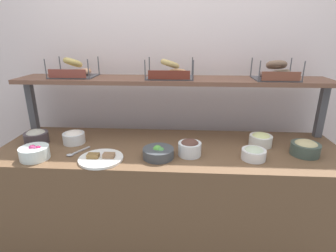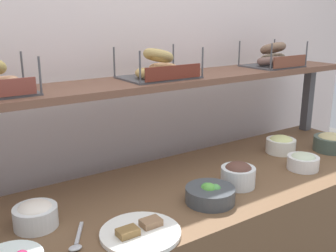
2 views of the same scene
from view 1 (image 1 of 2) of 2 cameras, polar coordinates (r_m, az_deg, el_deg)
The scene contains 19 objects.
ground_plane at distance 2.30m, azimuth 0.37°, elevation -24.36°, with size 8.00×8.00×0.00m, color #595651.
back_wall at distance 2.25m, azimuth 1.24°, elevation 9.37°, with size 3.52×0.06×2.40m, color silver.
deli_counter at distance 2.03m, azimuth 0.40°, elevation -15.62°, with size 2.32×0.70×0.85m, color brown.
shelf_riser_left at distance 2.33m, azimuth -27.31°, elevation 3.82°, with size 0.05×0.05×0.40m, color #4C4C51.
shelf_riser_right at distance 2.25m, azimuth 30.22°, elevation 2.81°, with size 0.05×0.05×0.40m, color #4C4C51.
upper_shelf at distance 1.96m, azimuth 0.90°, elevation 9.86°, with size 2.28×0.32×0.03m, color brown.
bowl_chocolate_spread at distance 1.69m, azimuth 4.70°, elevation -4.62°, with size 0.15×0.15×0.11m.
bowl_veggie_mix at distance 1.66m, azimuth -2.11°, elevation -5.72°, with size 0.20×0.20×0.08m.
bowl_hummus at distance 1.90m, azimuth 27.52°, elevation -4.17°, with size 0.18×0.18×0.10m.
bowl_scallion_spread at distance 1.72m, azimuth 18.01°, elevation -5.61°, with size 0.15×0.15×0.08m.
bowl_cream_cheese at distance 1.99m, azimuth -19.65°, elevation -2.21°, with size 0.15×0.15×0.09m.
bowl_egg_salad at distance 1.94m, azimuth 19.36°, elevation -2.72°, with size 0.15×0.15×0.09m.
bowl_beet_salad at distance 1.84m, azimuth -26.85°, elevation -5.11°, with size 0.18×0.18×0.09m.
bowl_tuna_salad at distance 2.09m, azimuth -26.55°, elevation -2.04°, with size 0.16×0.16×0.10m.
serving_plate_white at distance 1.69m, azimuth -14.26°, elevation -6.76°, with size 0.27×0.27×0.04m.
serving_spoon_near_plate at distance 1.82m, azimuth -19.43°, elevation -5.48°, with size 0.11×0.16×0.01m.
bagel_basket_plain at distance 2.13m, azimuth -19.75°, elevation 11.20°, with size 0.32×0.26×0.15m.
bagel_basket_sesame at distance 1.95m, azimuth 0.34°, elevation 11.60°, with size 0.34×0.26×0.14m.
bagel_basket_poppy at distance 2.03m, azimuth 22.15°, elevation 10.64°, with size 0.29×0.25×0.14m.
Camera 1 is at (0.09, -1.66, 1.58)m, focal length 28.25 mm.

